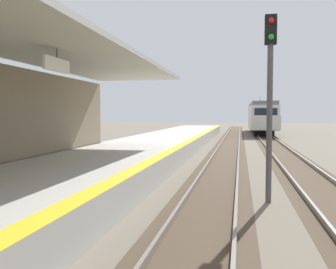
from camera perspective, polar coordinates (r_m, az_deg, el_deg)
name	(u,v)px	position (r m, az deg, el deg)	size (l,w,h in m)	color
station_platform	(79,176)	(12.89, -13.22, -6.06)	(5.00, 80.00, 0.91)	#B7B5AD
track_pair_nearest_platform	(220,173)	(15.82, 7.82, -5.78)	(2.34, 120.00, 0.16)	#4C3D2D
track_pair_middle	(307,176)	(16.01, 20.13, -5.83)	(2.34, 120.00, 0.16)	#4C3D2D
approaching_train	(261,116)	(49.29, 13.87, 2.68)	(2.93, 19.60, 4.76)	silver
rail_signal_post	(270,88)	(10.93, 15.08, 6.71)	(0.32, 0.34, 5.20)	#4C4C4C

